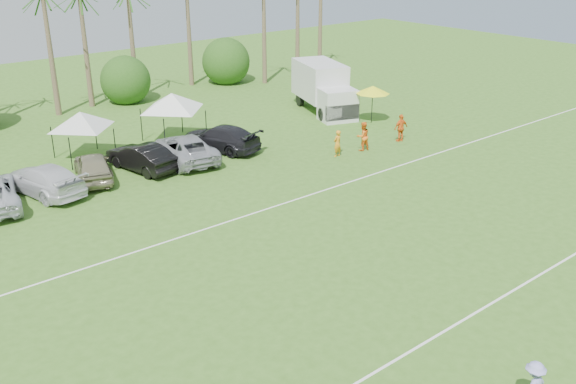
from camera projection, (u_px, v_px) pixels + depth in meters
ground at (495, 359)px, 20.39m from camera, size 120.00×120.00×0.00m
field_lines at (325, 265)px, 26.09m from camera, size 80.00×12.10×0.01m
bush_tree_2 at (117, 77)px, 51.05m from camera, size 4.00×4.00×4.00m
bush_tree_3 at (222, 61)px, 56.94m from camera, size 4.00×4.00×4.00m
sideline_player_a at (337, 143)px, 38.34m from camera, size 0.64×0.46×1.62m
sideline_player_b at (363, 136)px, 39.36m from camera, size 0.98×0.81×1.81m
sideline_player_c at (401, 128)px, 41.06m from camera, size 1.09×0.56×1.78m
box_truck at (324, 87)px, 47.44m from camera, size 4.72×7.32×3.54m
canopy_tent_left at (80, 112)px, 37.11m from camera, size 4.17×4.17×3.38m
canopy_tent_right at (171, 93)px, 40.07m from camera, size 4.59×4.59×3.72m
market_umbrella at (373, 90)px, 44.45m from camera, size 2.37×2.37×2.64m
parked_car_3 at (44, 180)px, 32.89m from camera, size 3.20×5.64×1.54m
parked_car_4 at (93, 167)px, 34.72m from camera, size 3.12×4.86×1.54m
parked_car_5 at (141, 157)px, 36.16m from camera, size 2.45×4.90×1.54m
parked_car_6 at (186, 148)px, 37.60m from camera, size 3.54×5.92×1.54m
parked_car_7 at (221, 138)px, 39.52m from camera, size 3.58×5.71×1.54m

